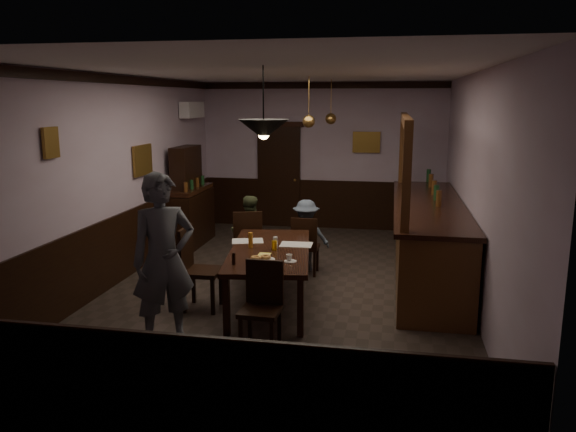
% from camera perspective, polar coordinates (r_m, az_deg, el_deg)
% --- Properties ---
extents(room, '(5.01, 8.01, 3.01)m').
position_cam_1_polar(room, '(7.72, -0.24, 3.25)').
color(room, '#2D2621').
rests_on(room, ground).
extents(dining_table, '(1.30, 2.32, 0.75)m').
position_cam_1_polar(dining_table, '(7.27, -1.84, -3.85)').
color(dining_table, black).
rests_on(dining_table, ground).
extents(chair_far_left, '(0.55, 0.55, 1.00)m').
position_cam_1_polar(chair_far_left, '(8.57, -4.12, -2.41)').
color(chair_far_left, black).
rests_on(chair_far_left, ground).
extents(chair_far_right, '(0.40, 0.40, 0.91)m').
position_cam_1_polar(chair_far_right, '(8.53, 1.75, -2.80)').
color(chair_far_right, black).
rests_on(chair_far_right, ground).
extents(chair_near, '(0.43, 0.43, 0.95)m').
position_cam_1_polar(chair_near, '(6.06, -2.64, -8.68)').
color(chair_near, black).
rests_on(chair_near, ground).
extents(chair_side, '(0.47, 0.47, 1.06)m').
position_cam_1_polar(chair_side, '(7.25, -9.39, -4.90)').
color(chair_side, black).
rests_on(chair_side, ground).
extents(person_standing, '(0.82, 0.78, 1.90)m').
position_cam_1_polar(person_standing, '(6.18, -12.52, -4.40)').
color(person_standing, '#53575F').
rests_on(person_standing, ground).
extents(person_seated_left, '(0.66, 0.57, 1.18)m').
position_cam_1_polar(person_seated_left, '(8.83, -4.01, -1.70)').
color(person_seated_left, '#41492C').
rests_on(person_seated_left, ground).
extents(person_seated_right, '(0.77, 0.51, 1.12)m').
position_cam_1_polar(person_seated_right, '(8.78, 1.84, -1.95)').
color(person_seated_right, '#4D5B6F').
rests_on(person_seated_right, ground).
extents(newspaper_left, '(0.49, 0.40, 0.01)m').
position_cam_1_polar(newspaper_left, '(7.65, -4.13, -2.55)').
color(newspaper_left, silver).
rests_on(newspaper_left, dining_table).
extents(newspaper_right, '(0.43, 0.32, 0.01)m').
position_cam_1_polar(newspaper_right, '(7.44, 0.85, -2.92)').
color(newspaper_right, silver).
rests_on(newspaper_right, dining_table).
extents(napkin, '(0.17, 0.17, 0.00)m').
position_cam_1_polar(napkin, '(6.99, -2.42, -3.91)').
color(napkin, '#FFE95D').
rests_on(napkin, dining_table).
extents(saucer, '(0.15, 0.15, 0.01)m').
position_cam_1_polar(saucer, '(6.67, 0.25, -4.63)').
color(saucer, white).
rests_on(saucer, dining_table).
extents(coffee_cup, '(0.09, 0.09, 0.07)m').
position_cam_1_polar(coffee_cup, '(6.68, 0.12, -4.22)').
color(coffee_cup, white).
rests_on(coffee_cup, saucer).
extents(pastry_plate, '(0.22, 0.22, 0.01)m').
position_cam_1_polar(pastry_plate, '(6.75, -2.27, -4.45)').
color(pastry_plate, white).
rests_on(pastry_plate, dining_table).
extents(pastry_ring_a, '(0.13, 0.13, 0.04)m').
position_cam_1_polar(pastry_ring_a, '(6.73, -3.26, -4.26)').
color(pastry_ring_a, '#C68C47').
rests_on(pastry_ring_a, pastry_plate).
extents(pastry_ring_b, '(0.13, 0.13, 0.04)m').
position_cam_1_polar(pastry_ring_b, '(6.76, -2.29, -4.17)').
color(pastry_ring_b, '#C68C47').
rests_on(pastry_ring_b, pastry_plate).
extents(soda_can, '(0.07, 0.07, 0.12)m').
position_cam_1_polar(soda_can, '(7.18, -1.40, -3.00)').
color(soda_can, yellow).
rests_on(soda_can, dining_table).
extents(beer_glass, '(0.06, 0.06, 0.20)m').
position_cam_1_polar(beer_glass, '(7.30, -3.82, -2.46)').
color(beer_glass, '#BF721E').
rests_on(beer_glass, dining_table).
extents(water_glass, '(0.06, 0.06, 0.15)m').
position_cam_1_polar(water_glass, '(7.27, -1.28, -2.71)').
color(water_glass, silver).
rests_on(water_glass, dining_table).
extents(pepper_mill, '(0.04, 0.04, 0.14)m').
position_cam_1_polar(pepper_mill, '(6.58, -5.54, -4.33)').
color(pepper_mill, black).
rests_on(pepper_mill, dining_table).
extents(sideboard, '(0.49, 1.37, 1.82)m').
position_cam_1_polar(sideboard, '(10.47, -9.99, 1.03)').
color(sideboard, black).
rests_on(sideboard, ground).
extents(bar_counter, '(1.00, 4.31, 2.42)m').
position_cam_1_polar(bar_counter, '(8.65, 13.99, -2.17)').
color(bar_counter, '#503115').
rests_on(bar_counter, ground).
extents(door_back, '(0.90, 0.06, 2.10)m').
position_cam_1_polar(door_back, '(11.79, -0.93, 3.98)').
color(door_back, black).
rests_on(door_back, ground).
extents(ac_unit, '(0.20, 0.85, 0.30)m').
position_cam_1_polar(ac_unit, '(11.08, -9.72, 10.59)').
color(ac_unit, white).
rests_on(ac_unit, ground).
extents(picture_left_small, '(0.04, 0.28, 0.36)m').
position_cam_1_polar(picture_left_small, '(7.09, -22.97, 6.88)').
color(picture_left_small, olive).
rests_on(picture_left_small, ground).
extents(picture_left_large, '(0.04, 0.62, 0.48)m').
position_cam_1_polar(picture_left_large, '(9.22, -14.55, 5.52)').
color(picture_left_large, olive).
rests_on(picture_left_large, ground).
extents(picture_back, '(0.55, 0.04, 0.42)m').
position_cam_1_polar(picture_back, '(11.50, 7.96, 7.43)').
color(picture_back, olive).
rests_on(picture_back, ground).
extents(pendant_iron, '(0.56, 0.56, 0.79)m').
position_cam_1_polar(pendant_iron, '(6.21, -2.50, 8.77)').
color(pendant_iron, black).
rests_on(pendant_iron, ground).
extents(pendant_brass_mid, '(0.20, 0.20, 0.81)m').
position_cam_1_polar(pendant_brass_mid, '(9.04, 2.12, 9.57)').
color(pendant_brass_mid, '#BF8C3F').
rests_on(pendant_brass_mid, ground).
extents(pendant_brass_far, '(0.20, 0.20, 0.81)m').
position_cam_1_polar(pendant_brass_far, '(10.37, 4.36, 9.81)').
color(pendant_brass_far, '#BF8C3F').
rests_on(pendant_brass_far, ground).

